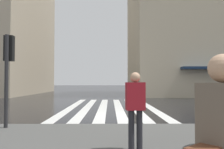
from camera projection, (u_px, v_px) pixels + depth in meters
The scene contains 5 objects.
ground_plane at pixel (127, 116), 11.46m from camera, with size 220.00×220.00×0.00m, color black.
zebra_crossing at pixel (111, 107), 15.45m from camera, with size 13.00×5.50×0.01m.
traffic_signal_post at pixel (8, 61), 7.93m from camera, with size 0.44×0.30×3.01m.
pedestrian_approaching_kerb at pixel (135, 104), 5.22m from camera, with size 0.29×0.43×1.68m.
pedestrian_by_billboard at pixel (222, 148), 1.78m from camera, with size 0.55×0.60×1.68m.
Camera 1 is at (-11.51, 0.79, 1.62)m, focal length 38.64 mm.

